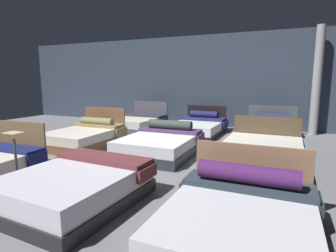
{
  "coord_description": "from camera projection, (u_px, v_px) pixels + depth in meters",
  "views": [
    {
      "loc": [
        2.72,
        -5.76,
        1.75
      ],
      "look_at": [
        -0.03,
        0.56,
        0.62
      ],
      "focal_mm": 29.16,
      "sensor_mm": 36.0,
      "label": 1
    }
  ],
  "objects": [
    {
      "name": "ground_plane",
      "position": [
        160.0,
        155.0,
        6.57
      ],
      "size": [
        18.0,
        18.0,
        0.02
      ],
      "primitive_type": "cube",
      "color": "slate"
    },
    {
      "name": "showroom_back_wall",
      "position": [
        212.0,
        81.0,
        10.56
      ],
      "size": [
        18.0,
        0.06,
        3.5
      ],
      "primitive_type": "cube",
      "color": "#333D4C",
      "rests_on": "ground_plane"
    },
    {
      "name": "bed_1",
      "position": [
        75.0,
        187.0,
        3.95
      ],
      "size": [
        1.77,
        2.02,
        0.54
      ],
      "rotation": [
        0.0,
        0.0,
        -0.05
      ],
      "color": "black",
      "rests_on": "ground_plane"
    },
    {
      "name": "bed_2",
      "position": [
        239.0,
        218.0,
        3.07
      ],
      "size": [
        1.73,
        1.98,
        0.89
      ],
      "rotation": [
        0.0,
        0.0,
        -0.0
      ],
      "color": "#9A7051",
      "rests_on": "ground_plane"
    },
    {
      "name": "bed_3",
      "position": [
        85.0,
        136.0,
        7.5
      ],
      "size": [
        1.62,
        2.05,
        0.97
      ],
      "rotation": [
        0.0,
        0.0,
        0.0
      ],
      "color": "brown",
      "rests_on": "ground_plane"
    },
    {
      "name": "bed_4",
      "position": [
        160.0,
        144.0,
        6.54
      ],
      "size": [
        1.71,
        2.03,
        0.76
      ],
      "rotation": [
        0.0,
        0.0,
        0.01
      ],
      "color": "#272F34",
      "rests_on": "ground_plane"
    },
    {
      "name": "bed_5",
      "position": [
        261.0,
        155.0,
        5.64
      ],
      "size": [
        1.64,
        2.19,
        0.93
      ],
      "rotation": [
        0.0,
        0.0,
        -0.01
      ],
      "color": "#4F3E2C",
      "rests_on": "ground_plane"
    },
    {
      "name": "bed_6",
      "position": [
        137.0,
        123.0,
        10.11
      ],
      "size": [
        1.7,
        2.15,
        0.96
      ],
      "rotation": [
        0.0,
        0.0,
        -0.04
      ],
      "color": "#514D59",
      "rests_on": "ground_plane"
    },
    {
      "name": "bed_7",
      "position": [
        198.0,
        126.0,
        9.27
      ],
      "size": [
        1.67,
        2.16,
        0.87
      ],
      "rotation": [
        0.0,
        0.0,
        -0.01
      ],
      "color": "black",
      "rests_on": "ground_plane"
    },
    {
      "name": "bed_8",
      "position": [
        270.0,
        131.0,
        8.34
      ],
      "size": [
        1.68,
        1.95,
        0.95
      ],
      "rotation": [
        0.0,
        0.0,
        -0.01
      ],
      "color": "#4B4D54",
      "rests_on": "ground_plane"
    },
    {
      "name": "price_sign",
      "position": [
        17.0,
        169.0,
        4.36
      ],
      "size": [
        0.28,
        0.24,
        0.96
      ],
      "color": "#3F3F44",
      "rests_on": "ground_plane"
    },
    {
      "name": "support_pillar",
      "position": [
        317.0,
        81.0,
        8.78
      ],
      "size": [
        0.27,
        0.27,
        3.5
      ],
      "primitive_type": "cylinder",
      "color": "#99999E",
      "rests_on": "ground_plane"
    }
  ]
}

